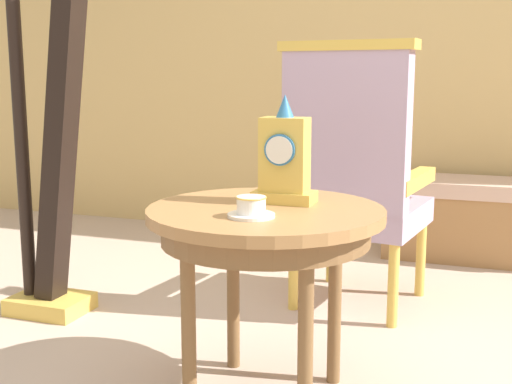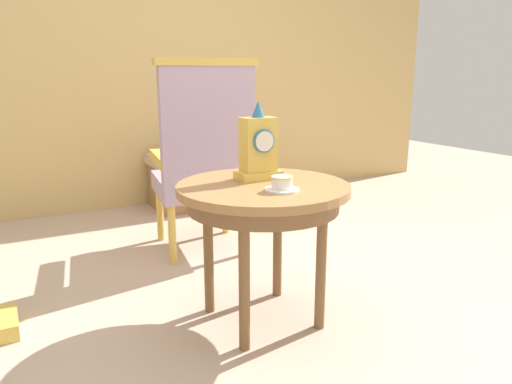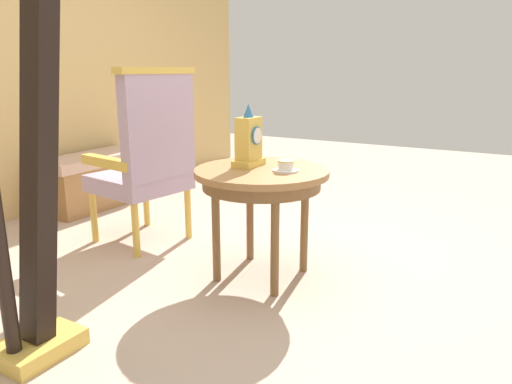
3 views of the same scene
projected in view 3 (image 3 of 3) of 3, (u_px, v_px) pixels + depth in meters
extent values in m
plane|color=#BCA38E|center=(269.00, 275.00, 2.69)|extent=(10.00, 10.00, 0.00)
cylinder|color=#9E7042|center=(261.00, 172.00, 2.54)|extent=(0.72, 0.72, 0.03)
cylinder|color=brown|center=(261.00, 182.00, 2.56)|extent=(0.63, 0.63, 0.07)
cylinder|color=brown|center=(250.00, 214.00, 2.85)|extent=(0.04, 0.04, 0.58)
cylinder|color=brown|center=(216.00, 231.00, 2.56)|extent=(0.04, 0.04, 0.58)
cylinder|color=brown|center=(275.00, 242.00, 2.38)|extent=(0.04, 0.04, 0.58)
cylinder|color=brown|center=(304.00, 223.00, 2.68)|extent=(0.04, 0.04, 0.58)
cylinder|color=white|center=(286.00, 170.00, 2.47)|extent=(0.13, 0.13, 0.01)
cylinder|color=white|center=(286.00, 165.00, 2.46)|extent=(0.08, 0.08, 0.05)
torus|color=gold|center=(286.00, 161.00, 2.46)|extent=(0.09, 0.09, 0.00)
cube|color=gold|center=(249.00, 163.00, 2.60)|extent=(0.19, 0.11, 0.04)
cube|color=gold|center=(249.00, 139.00, 2.57)|extent=(0.14, 0.09, 0.23)
cylinder|color=teal|center=(257.00, 136.00, 2.54)|extent=(0.10, 0.01, 0.10)
cylinder|color=white|center=(258.00, 136.00, 2.54)|extent=(0.08, 0.00, 0.08)
cone|color=teal|center=(248.00, 111.00, 2.53)|extent=(0.06, 0.06, 0.07)
cube|color=#B299B7|center=(139.00, 182.00, 3.15)|extent=(0.59, 0.59, 0.11)
cube|color=#B299B7|center=(159.00, 127.00, 2.93)|extent=(0.53, 0.16, 0.64)
cube|color=gold|center=(156.00, 70.00, 2.84)|extent=(0.57, 0.18, 0.04)
cube|color=gold|center=(165.00, 152.00, 3.29)|extent=(0.14, 0.47, 0.06)
cube|color=gold|center=(108.00, 162.00, 2.94)|extent=(0.14, 0.47, 0.06)
cylinder|color=gold|center=(146.00, 202.00, 3.51)|extent=(0.04, 0.04, 0.35)
cylinder|color=gold|center=(94.00, 217.00, 3.18)|extent=(0.04, 0.04, 0.35)
cylinder|color=gold|center=(188.00, 213.00, 3.25)|extent=(0.04, 0.04, 0.35)
cylinder|color=gold|center=(136.00, 230.00, 2.91)|extent=(0.04, 0.04, 0.35)
cube|color=gold|center=(38.00, 346.00, 1.95)|extent=(0.32, 0.24, 0.07)
cube|color=black|center=(39.00, 162.00, 1.84)|extent=(0.28, 0.11, 1.43)
cube|color=#CCA893|center=(95.00, 159.00, 3.98)|extent=(0.98, 0.40, 0.08)
cube|color=#9E7042|center=(97.00, 184.00, 4.04)|extent=(0.94, 0.38, 0.36)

